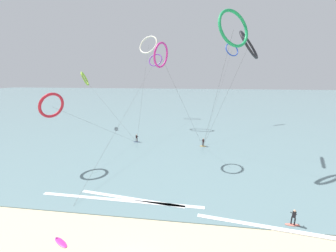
% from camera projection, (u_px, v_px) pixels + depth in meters
% --- Properties ---
extents(sea_water, '(400.00, 200.00, 0.08)m').
position_uv_depth(sea_water, '(187.00, 101.00, 117.67)').
color(sea_water, slate).
rests_on(sea_water, ground).
extents(surfer_coral, '(1.40, 0.70, 1.70)m').
position_uv_depth(surfer_coral, '(293.00, 218.00, 20.32)').
color(surfer_coral, '#EA7260').
rests_on(surfer_coral, ground).
extents(surfer_amber, '(1.40, 0.72, 1.70)m').
position_uv_depth(surfer_amber, '(203.00, 143.00, 42.83)').
color(surfer_amber, orange).
rests_on(surfer_amber, ground).
extents(surfer_navy, '(1.40, 0.60, 1.70)m').
position_uv_depth(surfer_navy, '(137.00, 139.00, 45.51)').
color(surfer_navy, navy).
rests_on(surfer_navy, ground).
extents(kite_violet, '(5.28, 54.52, 21.13)m').
position_uv_depth(kite_violet, '(155.00, 60.00, 69.32)').
color(kite_violet, purple).
rests_on(kite_violet, ground).
extents(kite_charcoal, '(9.44, 6.43, 21.60)m').
position_uv_depth(kite_charcoal, '(249.00, 45.00, 35.21)').
color(kite_charcoal, black).
rests_on(kite_charcoal, ground).
extents(kite_cobalt, '(10.79, 27.33, 23.38)m').
position_uv_depth(kite_cobalt, '(232.00, 50.00, 61.15)').
color(kite_cobalt, '#2647B7').
rests_on(kite_cobalt, ground).
extents(kite_crimson, '(10.15, 16.00, 11.87)m').
position_uv_depth(kite_crimson, '(52.00, 105.00, 31.02)').
color(kite_crimson, red).
rests_on(kite_crimson, ground).
extents(kite_ivory, '(6.09, 17.88, 24.45)m').
position_uv_depth(kite_ivory, '(148.00, 45.00, 55.43)').
color(kite_ivory, silver).
rests_on(kite_ivory, ground).
extents(kite_magenta, '(8.62, 9.21, 19.27)m').
position_uv_depth(kite_magenta, '(161.00, 55.00, 32.87)').
color(kite_magenta, '#CC288E').
rests_on(kite_magenta, ground).
extents(kite_emerald, '(6.05, 11.10, 23.39)m').
position_uv_depth(kite_emerald, '(234.00, 28.00, 29.48)').
color(kite_emerald, '#199351').
rests_on(kite_emerald, ground).
extents(kite_lime, '(18.97, 14.68, 15.17)m').
position_uv_depth(kite_lime, '(85.00, 79.00, 56.69)').
color(kite_lime, '#8CC62D').
rests_on(kite_lime, ground).
extents(surfboard_spare, '(1.91, 1.40, 0.20)m').
position_uv_depth(surfboard_spare, '(61.00, 242.00, 18.43)').
color(surfboard_spare, '#CC288E').
rests_on(surfboard_spare, ground).
extents(wave_crest_near, '(12.90, 2.23, 0.12)m').
position_uv_depth(wave_crest_near, '(265.00, 227.00, 20.26)').
color(wave_crest_near, white).
rests_on(wave_crest_near, ground).
extents(wave_crest_mid, '(19.54, 0.95, 0.12)m').
position_uv_depth(wave_crest_mid, '(120.00, 200.00, 24.51)').
color(wave_crest_mid, white).
rests_on(wave_crest_mid, ground).
extents(wave_crest_far, '(12.95, 2.17, 0.12)m').
position_uv_depth(wave_crest_far, '(131.00, 199.00, 24.81)').
color(wave_crest_far, white).
rests_on(wave_crest_far, ground).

